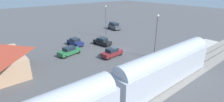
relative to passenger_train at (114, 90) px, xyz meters
name	(u,v)px	position (x,y,z in m)	size (l,w,h in m)	color
ground_plane	(117,51)	(14.00, -12.84, -2.86)	(200.00, 200.00, 0.00)	#4C4C4F
railway_track	(177,75)	(0.00, -12.84, -2.76)	(4.80, 70.00, 0.30)	gray
platform	(155,66)	(4.00, -12.84, -2.71)	(3.20, 46.00, 0.30)	#B7B2A8
passenger_train	(114,90)	(0.00, 0.00, 0.00)	(2.93, 37.32, 4.98)	#ADB2BC
pedestrian_on_platform	(173,53)	(3.84, -17.91, -1.58)	(0.36, 0.36, 1.71)	#333338
suv_charcoal	(114,26)	(29.50, -25.13, -1.71)	(5.16, 3.01, 2.22)	#47494F
sedan_navy	(75,42)	(23.14, -7.74, -1.98)	(4.62, 2.51, 1.74)	navy
sedan_maroon	(112,52)	(12.43, -10.06, -1.98)	(2.19, 4.63, 1.74)	maroon
sedan_black	(102,41)	(19.30, -12.81, -1.98)	(4.76, 2.86, 1.74)	black
sedan_green	(69,51)	(18.51, -3.97, -1.98)	(2.69, 4.77, 1.74)	#236638
light_pole_near_platform	(156,32)	(6.80, -16.11, 2.34)	(0.44, 0.44, 8.34)	#515156
light_pole_lot_center	(106,18)	(24.31, -17.80, 2.36)	(0.44, 0.44, 8.38)	#515156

